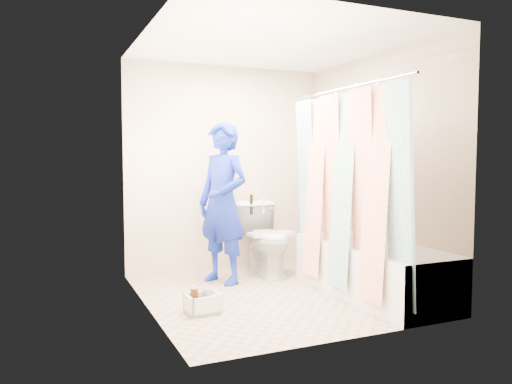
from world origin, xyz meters
name	(u,v)px	position (x,y,z in m)	size (l,w,h in m)	color
floor	(273,294)	(0.00, 0.00, 0.00)	(2.60, 2.60, 0.00)	tan
ceiling	(273,43)	(0.00, 0.00, 2.40)	(2.40, 2.60, 0.02)	white
wall_back	(226,168)	(0.00, 1.30, 1.20)	(2.40, 0.02, 2.40)	beige
wall_front	(351,175)	(0.00, -1.30, 1.20)	(2.40, 0.02, 2.40)	beige
wall_left	(147,172)	(-1.20, 0.00, 1.20)	(0.02, 2.60, 2.40)	beige
wall_right	(376,169)	(1.20, 0.00, 1.20)	(0.02, 2.60, 2.40)	beige
bathtub	(372,268)	(0.85, -0.43, 0.27)	(0.70, 1.75, 0.50)	silver
curtain_rod	(345,88)	(0.52, -0.43, 1.95)	(0.02, 0.02, 1.90)	silver
shower_curtain	(344,191)	(0.52, -0.43, 1.02)	(0.06, 1.75, 1.80)	white
toilet	(266,238)	(0.30, 0.81, 0.41)	(0.45, 0.80, 0.81)	white
tank_lid	(271,234)	(0.30, 0.68, 0.48)	(0.50, 0.22, 0.04)	silver
tank_internals	(255,202)	(0.25, 1.03, 0.80)	(0.20, 0.07, 0.27)	black
plumber	(223,203)	(-0.28, 0.63, 0.85)	(0.62, 0.41, 1.69)	navy
cleaning_caddy	(204,304)	(-0.79, -0.29, 0.08)	(0.29, 0.24, 0.21)	silver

